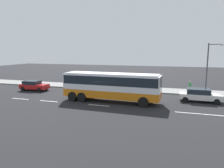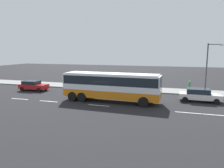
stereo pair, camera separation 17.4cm
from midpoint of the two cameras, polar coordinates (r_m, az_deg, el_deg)
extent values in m
plane|color=black|center=(24.39, -1.81, -4.76)|extent=(120.00, 120.00, 0.00)
cube|color=gray|center=(32.34, 3.11, -1.21)|extent=(80.00, 4.00, 0.15)
cube|color=white|center=(27.98, -24.00, -3.75)|extent=(2.40, 0.16, 0.01)
cube|color=white|center=(25.53, -17.10, -4.53)|extent=(2.40, 0.16, 0.01)
cube|color=white|center=(22.65, -3.83, -5.85)|extent=(2.40, 0.16, 0.01)
cube|color=white|center=(21.25, 19.87, -7.38)|extent=(2.40, 0.16, 0.01)
cube|color=white|center=(21.52, 26.48, -7.59)|extent=(2.40, 0.16, 0.01)
cube|color=orange|center=(24.03, -0.46, -2.56)|extent=(11.20, 2.77, 0.87)
cube|color=silver|center=(23.80, -0.46, 0.55)|extent=(11.20, 2.77, 1.76)
cube|color=black|center=(23.77, -0.46, 1.13)|extent=(10.98, 2.79, 0.97)
cube|color=black|center=(22.59, 12.86, 0.09)|extent=(0.18, 2.27, 1.41)
cube|color=silver|center=(23.68, -0.47, 2.80)|extent=(10.75, 2.61, 0.12)
cylinder|color=black|center=(24.28, 9.37, -3.61)|extent=(1.11, 0.33, 1.10)
cylinder|color=black|center=(22.01, 8.34, -4.90)|extent=(1.11, 0.33, 1.10)
cylinder|color=black|center=(26.37, -6.12, -2.54)|extent=(1.11, 0.33, 1.10)
cylinder|color=black|center=(24.29, -8.47, -3.58)|extent=(1.11, 0.33, 1.10)
cylinder|color=black|center=(26.89, -8.44, -2.36)|extent=(1.11, 0.33, 1.10)
cylinder|color=black|center=(24.86, -10.94, -3.36)|extent=(1.11, 0.33, 1.10)
cube|color=white|center=(26.20, 22.70, -3.09)|extent=(4.57, 1.91, 0.62)
cube|color=#1E2833|center=(26.06, 22.27, -1.78)|extent=(2.52, 1.74, 0.57)
cylinder|color=black|center=(27.32, 25.92, -3.49)|extent=(0.64, 0.21, 0.64)
cylinder|color=black|center=(25.59, 26.47, -4.33)|extent=(0.64, 0.21, 0.64)
cylinder|color=black|center=(27.04, 19.07, -3.20)|extent=(0.64, 0.21, 0.64)
cylinder|color=black|center=(25.29, 19.14, -4.03)|extent=(0.64, 0.21, 0.64)
cube|color=#B21919|center=(32.95, -20.68, -0.60)|extent=(4.15, 1.90, 0.64)
cube|color=black|center=(33.11, -21.30, 0.40)|extent=(2.30, 1.70, 0.49)
cylinder|color=black|center=(32.89, -17.81, -1.03)|extent=(0.65, 0.22, 0.64)
cylinder|color=black|center=(31.51, -19.50, -1.54)|extent=(0.65, 0.22, 0.64)
cylinder|color=black|center=(34.50, -21.70, -0.79)|extent=(0.65, 0.22, 0.64)
cylinder|color=black|center=(33.19, -23.46, -1.26)|extent=(0.65, 0.22, 0.64)
cylinder|color=brown|center=(30.02, 20.03, -1.57)|extent=(0.14, 0.14, 0.85)
cylinder|color=brown|center=(30.10, 20.30, -1.56)|extent=(0.14, 0.14, 0.85)
cylinder|color=#338C4C|center=(29.94, 20.24, -0.16)|extent=(0.32, 0.32, 0.64)
sphere|color=tan|center=(29.88, 20.28, 0.67)|extent=(0.23, 0.23, 0.23)
cylinder|color=black|center=(32.04, -3.32, -0.50)|extent=(0.14, 0.14, 0.75)
cylinder|color=black|center=(32.04, -3.04, -0.49)|extent=(0.14, 0.14, 0.75)
cylinder|color=#B2333F|center=(31.94, -3.19, 0.67)|extent=(0.32, 0.32, 0.56)
sphere|color=brown|center=(31.88, -3.19, 1.35)|extent=(0.20, 0.20, 0.20)
cylinder|color=#47474C|center=(29.54, 24.22, 3.67)|extent=(0.16, 0.16, 6.63)
cylinder|color=#47474C|center=(29.56, 26.13, 9.70)|extent=(1.55, 0.10, 0.10)
cube|color=silver|center=(29.68, 27.61, 9.39)|extent=(0.50, 0.24, 0.16)
camera|label=1|loc=(0.09, 89.79, 0.03)|focal=33.50mm
camera|label=2|loc=(0.09, -90.21, -0.03)|focal=33.50mm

